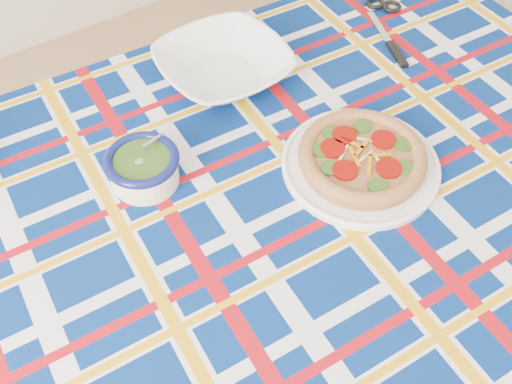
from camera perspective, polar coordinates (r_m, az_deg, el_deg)
dining_table at (r=1.20m, az=0.86°, el=-2.71°), size 1.83×1.21×0.82m
tablecloth at (r=1.18m, az=0.88°, el=-1.93°), size 1.86×1.25×0.12m
main_focaccia_plate at (r=1.17m, az=10.56°, el=3.47°), size 0.34×0.34×0.06m
pesto_bowl at (r=1.14m, az=-11.21°, el=2.55°), size 0.16×0.16×0.09m
serving_bowl at (r=1.36m, az=-3.24°, el=12.44°), size 0.30×0.30×0.07m
table_knife at (r=1.56m, az=12.36°, el=15.70°), size 0.11×0.24×0.01m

